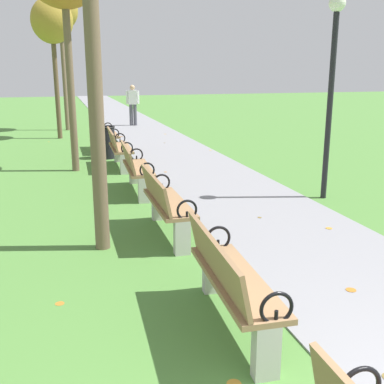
{
  "coord_description": "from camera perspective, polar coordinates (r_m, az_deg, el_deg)",
  "views": [
    {
      "loc": [
        -1.9,
        -1.16,
        2.31
      ],
      "look_at": [
        -0.05,
        5.25,
        0.55
      ],
      "focal_mm": 44.24,
      "sensor_mm": 36.0,
      "label": 1
    }
  ],
  "objects": [
    {
      "name": "lamp_post",
      "position": [
        8.69,
        16.59,
        14.18
      ],
      "size": [
        0.28,
        0.28,
        3.48
      ],
      "color": "black",
      "rests_on": "ground"
    },
    {
      "name": "park_bench_3",
      "position": [
        6.6,
        -3.26,
        -1.28
      ],
      "size": [
        0.49,
        1.6,
        0.9
      ],
      "color": "#93704C",
      "rests_on": "ground"
    },
    {
      "name": "park_bench_5",
      "position": [
        11.33,
        -8.84,
        5.33
      ],
      "size": [
        0.52,
        1.61,
        0.9
      ],
      "color": "#93704C",
      "rests_on": "ground"
    },
    {
      "name": "park_bench_6",
      "position": [
        13.74,
        -10.19,
        6.91
      ],
      "size": [
        0.48,
        1.6,
        0.9
      ],
      "color": "#93704C",
      "rests_on": "ground"
    },
    {
      "name": "tree_4",
      "position": [
        18.79,
        -15.63,
        20.11
      ],
      "size": [
        1.28,
        1.28,
        5.01
      ],
      "color": "brown",
      "rests_on": "ground"
    },
    {
      "name": "park_bench_4",
      "position": [
        8.98,
        -6.82,
        2.95
      ],
      "size": [
        0.55,
        1.62,
        0.9
      ],
      "color": "#93704C",
      "rests_on": "ground"
    },
    {
      "name": "pedestrian_walking",
      "position": [
        19.62,
        -7.15,
        10.61
      ],
      "size": [
        0.52,
        0.28,
        1.62
      ],
      "color": "#4C4C56",
      "rests_on": "paved_walkway"
    },
    {
      "name": "park_bench_2",
      "position": [
        4.28,
        4.61,
        -10.46
      ],
      "size": [
        0.55,
        1.62,
        0.9
      ],
      "color": "#93704C",
      "rests_on": "ground"
    },
    {
      "name": "trash_bin",
      "position": [
        12.61,
        -10.28,
        5.94
      ],
      "size": [
        0.48,
        0.48,
        0.84
      ],
      "color": "black",
      "rests_on": "ground"
    },
    {
      "name": "scattered_leaves",
      "position": [
        9.25,
        -2.18,
        0.4
      ],
      "size": [
        4.55,
        13.93,
        0.02
      ],
      "color": "#BC842D",
      "rests_on": "ground"
    },
    {
      "name": "paved_walkway",
      "position": [
        19.54,
        -6.88,
        7.9
      ],
      "size": [
        2.43,
        44.0,
        0.02
      ],
      "primitive_type": "cube",
      "color": "gray",
      "rests_on": "ground"
    },
    {
      "name": "tree_3",
      "position": [
        16.56,
        -16.52,
        19.02
      ],
      "size": [
        1.32,
        1.32,
        4.49
      ],
      "color": "brown",
      "rests_on": "ground"
    }
  ]
}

